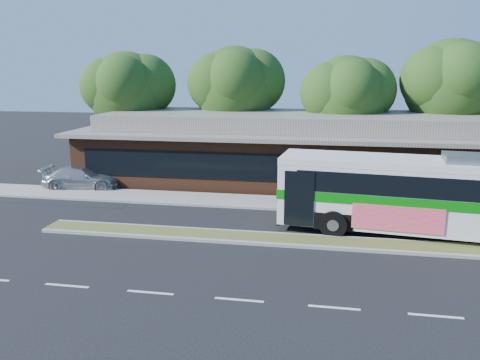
# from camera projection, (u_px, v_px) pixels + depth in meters

# --- Properties ---
(ground) EXTENTS (120.00, 120.00, 0.00)m
(ground) POSITION_uv_depth(u_px,v_px,m) (331.00, 249.00, 19.33)
(ground) COLOR black
(ground) RESTS_ON ground
(median_strip) EXTENTS (26.00, 1.10, 0.15)m
(median_strip) POSITION_uv_depth(u_px,v_px,m) (331.00, 242.00, 19.88)
(median_strip) COLOR #4E5926
(median_strip) RESTS_ON ground
(sidewalk) EXTENTS (44.00, 2.60, 0.12)m
(sidewalk) POSITION_uv_depth(u_px,v_px,m) (329.00, 205.00, 25.45)
(sidewalk) COLOR gray
(sidewalk) RESTS_ON ground
(parking_lot) EXTENTS (14.00, 12.00, 0.01)m
(parking_lot) POSITION_uv_depth(u_px,v_px,m) (61.00, 179.00, 31.91)
(parking_lot) COLOR black
(parking_lot) RESTS_ON ground
(plaza_building) EXTENTS (33.20, 11.20, 4.45)m
(plaza_building) POSITION_uv_depth(u_px,v_px,m) (329.00, 149.00, 31.31)
(plaza_building) COLOR #532D1A
(plaza_building) RESTS_ON ground
(tree_bg_a) EXTENTS (6.47, 5.80, 8.63)m
(tree_bg_a) POSITION_uv_depth(u_px,v_px,m) (133.00, 89.00, 34.95)
(tree_bg_a) COLOR black
(tree_bg_a) RESTS_ON ground
(tree_bg_b) EXTENTS (6.69, 6.00, 9.00)m
(tree_bg_b) POSITION_uv_depth(u_px,v_px,m) (241.00, 86.00, 34.52)
(tree_bg_b) COLOR black
(tree_bg_b) RESTS_ON ground
(tree_bg_c) EXTENTS (6.24, 5.60, 8.26)m
(tree_bg_c) POSITION_uv_depth(u_px,v_px,m) (352.00, 95.00, 32.35)
(tree_bg_c) COLOR black
(tree_bg_c) RESTS_ON ground
(tree_bg_d) EXTENTS (6.91, 6.20, 9.37)m
(tree_bg_d) POSITION_uv_depth(u_px,v_px,m) (457.00, 83.00, 31.97)
(tree_bg_d) COLOR black
(tree_bg_d) RESTS_ON ground
(transit_bus) EXTENTS (13.53, 4.33, 3.74)m
(transit_bus) POSITION_uv_depth(u_px,v_px,m) (434.00, 191.00, 20.43)
(transit_bus) COLOR silver
(transit_bus) RESTS_ON ground
(sedan) EXTENTS (5.00, 2.52, 1.39)m
(sedan) POSITION_uv_depth(u_px,v_px,m) (82.00, 178.00, 29.18)
(sedan) COLOR #9EA1A5
(sedan) RESTS_ON ground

